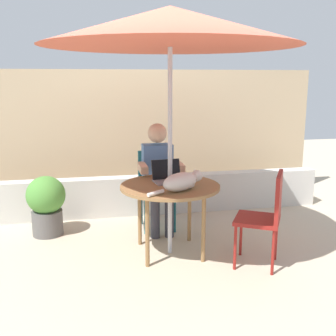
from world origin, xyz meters
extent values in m
plane|color=#BCAD93|center=(0.00, 0.00, 0.00)|extent=(14.00, 14.00, 0.00)
cube|color=tan|center=(0.00, 2.03, 0.93)|extent=(5.10, 0.08, 1.86)
cube|color=beige|center=(0.00, 1.29, 0.25)|extent=(4.59, 0.20, 0.50)
cylinder|color=olive|center=(0.00, 0.00, 0.70)|extent=(0.99, 0.99, 0.03)
cylinder|color=olive|center=(0.27, 0.27, 0.34)|extent=(0.04, 0.04, 0.68)
cylinder|color=olive|center=(-0.27, 0.27, 0.34)|extent=(0.04, 0.04, 0.68)
cylinder|color=olive|center=(-0.27, -0.27, 0.34)|extent=(0.04, 0.04, 0.68)
cylinder|color=olive|center=(0.27, -0.27, 0.34)|extent=(0.04, 0.04, 0.68)
cylinder|color=#B7B7BC|center=(0.00, 0.00, 1.09)|extent=(0.04, 0.04, 2.18)
cone|color=#BF4C38|center=(0.00, 0.00, 2.20)|extent=(2.39, 2.39, 0.36)
sphere|color=#B7B7BC|center=(0.00, 0.00, 2.21)|extent=(0.06, 0.06, 0.06)
cube|color=#1E606B|center=(0.00, 0.72, 0.45)|extent=(0.40, 0.40, 0.04)
cube|color=#1E606B|center=(0.00, 0.90, 0.69)|extent=(0.40, 0.04, 0.44)
cylinder|color=#1E606B|center=(0.17, 0.89, 0.21)|extent=(0.03, 0.03, 0.43)
cylinder|color=#1E606B|center=(-0.17, 0.89, 0.21)|extent=(0.03, 0.03, 0.43)
cylinder|color=#1E606B|center=(-0.17, 0.55, 0.21)|extent=(0.03, 0.03, 0.43)
cylinder|color=#1E606B|center=(0.17, 0.55, 0.21)|extent=(0.03, 0.03, 0.43)
cube|color=maroon|center=(0.74, -0.43, 0.45)|extent=(0.55, 0.55, 0.04)
cube|color=maroon|center=(0.90, -0.52, 0.69)|extent=(0.23, 0.36, 0.44)
cylinder|color=maroon|center=(0.81, -0.66, 0.21)|extent=(0.03, 0.03, 0.43)
cylinder|color=maroon|center=(0.98, -0.37, 0.21)|extent=(0.03, 0.03, 0.43)
cylinder|color=maroon|center=(0.68, -0.20, 0.21)|extent=(0.03, 0.03, 0.43)
cylinder|color=maroon|center=(0.51, -0.49, 0.21)|extent=(0.03, 0.03, 0.43)
cube|color=#4C72A5|center=(0.00, 0.72, 0.74)|extent=(0.34, 0.20, 0.54)
sphere|color=#DBAD89|center=(0.00, 0.71, 1.14)|extent=(0.22, 0.22, 0.22)
cube|color=#383842|center=(-0.08, 0.57, 0.52)|extent=(0.12, 0.30, 0.12)
cylinder|color=#383842|center=(-0.08, 0.42, 0.23)|extent=(0.10, 0.10, 0.47)
cube|color=#383842|center=(0.08, 0.57, 0.52)|extent=(0.12, 0.30, 0.12)
cylinder|color=#383842|center=(0.08, 0.42, 0.23)|extent=(0.10, 0.10, 0.47)
cube|color=#DBAD89|center=(-0.20, 0.50, 0.79)|extent=(0.08, 0.32, 0.08)
cube|color=#DBAD89|center=(0.20, 0.50, 0.79)|extent=(0.08, 0.32, 0.08)
cube|color=gray|center=(0.01, 0.10, 0.72)|extent=(0.33, 0.26, 0.02)
cube|color=black|center=(0.00, 0.21, 0.83)|extent=(0.30, 0.09, 0.20)
cube|color=gray|center=(0.00, 0.22, 0.83)|extent=(0.30, 0.09, 0.20)
ellipsoid|color=silver|center=(0.05, -0.22, 0.80)|extent=(0.44, 0.37, 0.17)
sphere|color=silver|center=(0.24, -0.10, 0.82)|extent=(0.11, 0.11, 0.11)
ellipsoid|color=white|center=(0.14, -0.17, 0.76)|extent=(0.17, 0.17, 0.09)
cylinder|color=silver|center=(-0.20, -0.35, 0.74)|extent=(0.17, 0.13, 0.04)
cone|color=silver|center=(0.26, -0.13, 0.87)|extent=(0.04, 0.04, 0.03)
cone|color=silver|center=(0.23, -0.08, 0.87)|extent=(0.04, 0.04, 0.03)
cylinder|color=#595654|center=(-1.26, 0.76, 0.14)|extent=(0.34, 0.34, 0.28)
ellipsoid|color=#4C8C38|center=(-1.26, 0.76, 0.47)|extent=(0.43, 0.43, 0.43)
camera|label=1|loc=(-0.79, -3.85, 1.74)|focal=44.10mm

